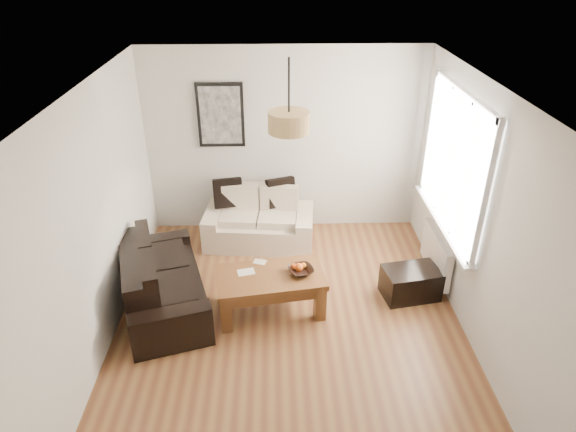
{
  "coord_description": "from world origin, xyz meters",
  "views": [
    {
      "loc": [
        -0.14,
        -4.26,
        3.73
      ],
      "look_at": [
        0.0,
        0.6,
        1.05
      ],
      "focal_mm": 31.16,
      "sensor_mm": 36.0,
      "label": 1
    }
  ],
  "objects_px": {
    "sofa_leather": "(163,279)",
    "ottoman": "(411,283)",
    "loveseat_cream": "(259,218)",
    "coffee_table": "(270,292)"
  },
  "relations": [
    {
      "from": "sofa_leather",
      "to": "ottoman",
      "type": "bearing_deg",
      "value": -105.0
    },
    {
      "from": "sofa_leather",
      "to": "ottoman",
      "type": "xyz_separation_m",
      "value": [
        2.88,
        0.09,
        -0.19
      ]
    },
    {
      "from": "loveseat_cream",
      "to": "sofa_leather",
      "type": "bearing_deg",
      "value": -122.39
    },
    {
      "from": "coffee_table",
      "to": "ottoman",
      "type": "bearing_deg",
      "value": 7.44
    },
    {
      "from": "loveseat_cream",
      "to": "coffee_table",
      "type": "height_order",
      "value": "loveseat_cream"
    },
    {
      "from": "sofa_leather",
      "to": "ottoman",
      "type": "height_order",
      "value": "sofa_leather"
    },
    {
      "from": "sofa_leather",
      "to": "coffee_table",
      "type": "relative_size",
      "value": 1.43
    },
    {
      "from": "loveseat_cream",
      "to": "sofa_leather",
      "type": "distance_m",
      "value": 1.74
    },
    {
      "from": "loveseat_cream",
      "to": "ottoman",
      "type": "bearing_deg",
      "value": -30.09
    },
    {
      "from": "loveseat_cream",
      "to": "coffee_table",
      "type": "xyz_separation_m",
      "value": [
        0.16,
        -1.51,
        -0.12
      ]
    }
  ]
}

